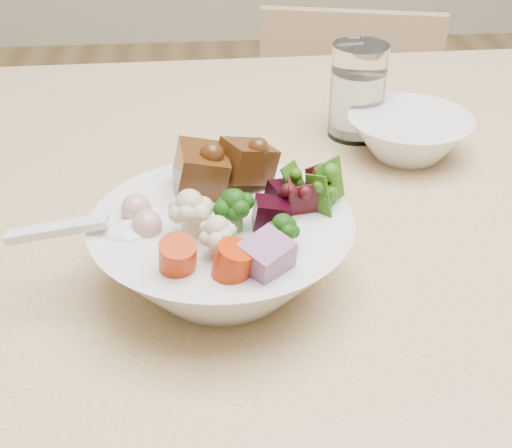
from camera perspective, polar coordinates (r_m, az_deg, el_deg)
The scene contains 5 objects.
chair_far at distance 1.53m, azimuth 6.72°, elevation 2.60°, with size 0.45×0.45×0.81m.
food_bowl at distance 0.64m, azimuth -2.55°, elevation -1.79°, with size 0.23×0.23×0.13m.
soup_spoon at distance 0.62m, azimuth -11.66°, elevation -0.63°, with size 0.13×0.04×0.02m.
water_glass at distance 0.91m, azimuth 8.10°, elevation 10.20°, with size 0.07×0.07×0.12m.
side_bowl at distance 0.88m, azimuth 12.09°, elevation 6.91°, with size 0.15×0.15×0.05m, color silver, non-canonical shape.
Camera 1 is at (-0.42, -0.67, 1.22)m, focal length 50.00 mm.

